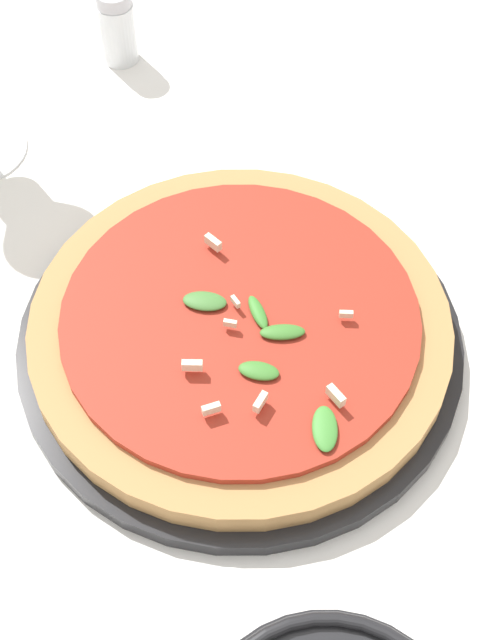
% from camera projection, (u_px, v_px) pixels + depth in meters
% --- Properties ---
extents(ground_plane, '(6.00, 6.00, 0.00)m').
position_uv_depth(ground_plane, '(252.00, 313.00, 0.63)').
color(ground_plane, white).
extents(pizza_arugula_main, '(0.30, 0.30, 0.05)m').
position_uv_depth(pizza_arugula_main, '(240.00, 332.00, 0.60)').
color(pizza_arugula_main, black).
rests_on(pizza_arugula_main, ground_plane).
extents(shaker_pepper, '(0.03, 0.03, 0.07)m').
position_uv_depth(shaker_pepper, '(117.00, 27.00, 0.77)').
color(shaker_pepper, silver).
rests_on(shaker_pepper, ground_plane).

